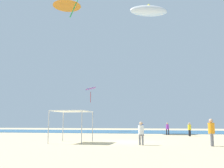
{
  "coord_description": "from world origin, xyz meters",
  "views": [
    {
      "loc": [
        3.38,
        -21.41,
        1.5
      ],
      "look_at": [
        -3.05,
        7.93,
        6.06
      ],
      "focal_mm": 41.57,
      "sensor_mm": 36.0,
      "label": 1
    }
  ],
  "objects_px": {
    "canopy_tent": "(72,113)",
    "person_central": "(142,128)",
    "person_near_tent": "(141,131)",
    "kite_inflatable_white": "(149,11)",
    "person_far_shore": "(189,128)",
    "kite_delta_orange": "(67,4)",
    "kite_diamond_pink": "(91,89)",
    "person_leftmost": "(211,130)",
    "person_rightmost": "(167,128)"
  },
  "relations": [
    {
      "from": "person_far_shore",
      "to": "person_rightmost",
      "type": "bearing_deg",
      "value": 76.67
    },
    {
      "from": "person_rightmost",
      "to": "kite_inflatable_white",
      "type": "xyz_separation_m",
      "value": [
        -2.46,
        5.89,
        18.79
      ]
    },
    {
      "from": "canopy_tent",
      "to": "person_leftmost",
      "type": "relative_size",
      "value": 1.55
    },
    {
      "from": "person_leftmost",
      "to": "kite_diamond_pink",
      "type": "distance_m",
      "value": 35.73
    },
    {
      "from": "canopy_tent",
      "to": "person_rightmost",
      "type": "xyz_separation_m",
      "value": [
        7.27,
        15.08,
        -1.4
      ]
    },
    {
      "from": "person_leftmost",
      "to": "person_near_tent",
      "type": "bearing_deg",
      "value": -67.76
    },
    {
      "from": "person_near_tent",
      "to": "kite_inflatable_white",
      "type": "bearing_deg",
      "value": 130.97
    },
    {
      "from": "person_near_tent",
      "to": "person_far_shore",
      "type": "distance_m",
      "value": 14.36
    },
    {
      "from": "person_rightmost",
      "to": "canopy_tent",
      "type": "bearing_deg",
      "value": -140.65
    },
    {
      "from": "canopy_tent",
      "to": "kite_diamond_pink",
      "type": "bearing_deg",
      "value": 104.36
    },
    {
      "from": "person_far_shore",
      "to": "kite_delta_orange",
      "type": "bearing_deg",
      "value": 100.36
    },
    {
      "from": "person_leftmost",
      "to": "kite_diamond_pink",
      "type": "xyz_separation_m",
      "value": [
        -17.75,
        30.19,
        7.08
      ]
    },
    {
      "from": "person_near_tent",
      "to": "person_central",
      "type": "relative_size",
      "value": 1.01
    },
    {
      "from": "person_rightmost",
      "to": "kite_delta_orange",
      "type": "relative_size",
      "value": 0.24
    },
    {
      "from": "person_near_tent",
      "to": "kite_diamond_pink",
      "type": "xyz_separation_m",
      "value": [
        -13.07,
        30.41,
        7.19
      ]
    },
    {
      "from": "person_far_shore",
      "to": "kite_diamond_pink",
      "type": "height_order",
      "value": "kite_diamond_pink"
    },
    {
      "from": "person_central",
      "to": "kite_inflatable_white",
      "type": "distance_m",
      "value": 20.47
    },
    {
      "from": "person_near_tent",
      "to": "kite_delta_orange",
      "type": "distance_m",
      "value": 32.95
    },
    {
      "from": "person_central",
      "to": "person_rightmost",
      "type": "bearing_deg",
      "value": 13.69
    },
    {
      "from": "canopy_tent",
      "to": "person_central",
      "type": "bearing_deg",
      "value": 71.77
    },
    {
      "from": "person_rightmost",
      "to": "person_far_shore",
      "type": "bearing_deg",
      "value": -69.54
    },
    {
      "from": "kite_delta_orange",
      "to": "kite_diamond_pink",
      "type": "bearing_deg",
      "value": -66.04
    },
    {
      "from": "person_central",
      "to": "person_leftmost",
      "type": "bearing_deg",
      "value": -88.95
    },
    {
      "from": "canopy_tent",
      "to": "person_central",
      "type": "xyz_separation_m",
      "value": [
        4.24,
        12.86,
        -1.4
      ]
    },
    {
      "from": "person_far_shore",
      "to": "person_near_tent",
      "type": "bearing_deg",
      "value": -165.86
    },
    {
      "from": "person_rightmost",
      "to": "person_far_shore",
      "type": "height_order",
      "value": "person_far_shore"
    },
    {
      "from": "person_leftmost",
      "to": "person_central",
      "type": "bearing_deg",
      "value": -136.83
    },
    {
      "from": "person_rightmost",
      "to": "kite_delta_orange",
      "type": "bearing_deg",
      "value": 139.02
    },
    {
      "from": "person_leftmost",
      "to": "person_far_shore",
      "type": "bearing_deg",
      "value": -158.56
    },
    {
      "from": "person_central",
      "to": "kite_diamond_pink",
      "type": "xyz_separation_m",
      "value": [
        -11.72,
        16.39,
        7.2
      ]
    },
    {
      "from": "person_leftmost",
      "to": "person_central",
      "type": "relative_size",
      "value": 1.14
    },
    {
      "from": "person_near_tent",
      "to": "person_central",
      "type": "distance_m",
      "value": 14.08
    },
    {
      "from": "canopy_tent",
      "to": "person_far_shore",
      "type": "height_order",
      "value": "canopy_tent"
    },
    {
      "from": "person_near_tent",
      "to": "kite_delta_orange",
      "type": "bearing_deg",
      "value": 163.83
    },
    {
      "from": "person_far_shore",
      "to": "kite_delta_orange",
      "type": "relative_size",
      "value": 0.24
    },
    {
      "from": "canopy_tent",
      "to": "kite_delta_orange",
      "type": "xyz_separation_m",
      "value": [
        -8.99,
        19.76,
        19.48
      ]
    },
    {
      "from": "kite_delta_orange",
      "to": "person_far_shore",
      "type": "bearing_deg",
      "value": -167.97
    },
    {
      "from": "person_far_shore",
      "to": "person_central",
      "type": "bearing_deg",
      "value": 118.28
    },
    {
      "from": "canopy_tent",
      "to": "person_rightmost",
      "type": "relative_size",
      "value": 1.77
    },
    {
      "from": "person_leftmost",
      "to": "kite_inflatable_white",
      "type": "bearing_deg",
      "value": -146.46
    },
    {
      "from": "person_near_tent",
      "to": "kite_inflatable_white",
      "type": "relative_size",
      "value": 0.25
    },
    {
      "from": "person_near_tent",
      "to": "kite_diamond_pink",
      "type": "distance_m",
      "value": 33.87
    },
    {
      "from": "person_near_tent",
      "to": "person_leftmost",
      "type": "relative_size",
      "value": 0.89
    },
    {
      "from": "person_far_shore",
      "to": "kite_inflatable_white",
      "type": "distance_m",
      "value": 21.19
    },
    {
      "from": "person_leftmost",
      "to": "person_rightmost",
      "type": "relative_size",
      "value": 1.14
    },
    {
      "from": "canopy_tent",
      "to": "person_near_tent",
      "type": "bearing_deg",
      "value": -11.74
    },
    {
      "from": "person_rightmost",
      "to": "person_leftmost",
      "type": "bearing_deg",
      "value": -104.34
    },
    {
      "from": "kite_inflatable_white",
      "to": "kite_diamond_pink",
      "type": "xyz_separation_m",
      "value": [
        -12.3,
        8.27,
        -11.58
      ]
    },
    {
      "from": "person_central",
      "to": "kite_delta_orange",
      "type": "bearing_deg",
      "value": 129.89
    },
    {
      "from": "kite_diamond_pink",
      "to": "kite_delta_orange",
      "type": "height_order",
      "value": "kite_delta_orange"
    }
  ]
}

